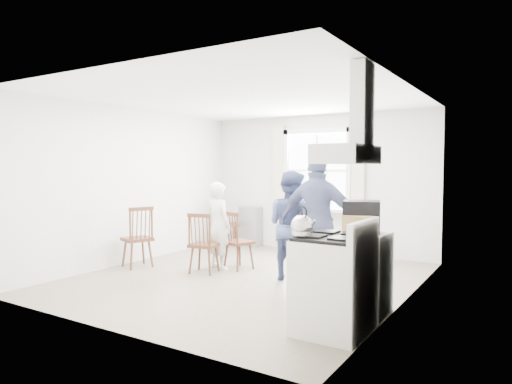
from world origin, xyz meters
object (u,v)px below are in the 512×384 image
object	(u,v)px
windsor_chair_a	(201,237)
person_left	(219,226)
gas_stove	(334,283)
windsor_chair_b	(234,234)
person_mid	(291,225)
person_right	(318,222)
stereo_stack	(362,216)
low_cabinet	(364,273)
windsor_chair_c	(140,230)

from	to	relation	value
windsor_chair_a	person_left	xyz separation A→B (m)	(0.01, 0.42, 0.12)
gas_stove	windsor_chair_b	size ratio (longest dim) A/B	1.21
windsor_chair_a	person_mid	distance (m)	1.38
person_right	person_mid	bearing A→B (deg)	-30.53
gas_stove	person_left	size ratio (longest dim) A/B	0.81
stereo_stack	windsor_chair_a	distance (m)	2.74
stereo_stack	person_mid	xyz separation A→B (m)	(-1.35, 0.92, -0.29)
windsor_chair_a	person_mid	size ratio (longest dim) A/B	0.60
gas_stove	windsor_chair_a	size ratio (longest dim) A/B	1.20
low_cabinet	stereo_stack	world-z (taller)	stereo_stack
gas_stove	person_mid	bearing A→B (deg)	129.11
person_left	windsor_chair_b	bearing A→B (deg)	-144.19
windsor_chair_a	windsor_chair_b	bearing A→B (deg)	63.97
windsor_chair_c	person_left	world-z (taller)	person_left
person_left	person_mid	size ratio (longest dim) A/B	0.88
windsor_chair_b	person_mid	bearing A→B (deg)	-4.38
stereo_stack	windsor_chair_c	distance (m)	3.78
gas_stove	windsor_chair_c	world-z (taller)	gas_stove
gas_stove	windsor_chair_a	distance (m)	2.89
windsor_chair_c	person_left	xyz separation A→B (m)	(1.10, 0.62, 0.08)
windsor_chair_b	person_left	bearing A→B (deg)	-160.69
stereo_stack	person_right	xyz separation A→B (m)	(-0.80, 0.63, -0.17)
gas_stove	windsor_chair_a	bearing A→B (deg)	155.37
windsor_chair_b	gas_stove	bearing A→B (deg)	-35.71
windsor_chair_b	person_mid	size ratio (longest dim) A/B	0.59
windsor_chair_c	person_mid	world-z (taller)	person_mid
stereo_stack	windsor_chair_c	xyz separation A→B (m)	(-3.74, 0.30, -0.47)
windsor_chair_c	person_right	distance (m)	2.98
person_mid	person_right	size ratio (longest dim) A/B	0.87
low_cabinet	person_mid	xyz separation A→B (m)	(-1.39, 0.93, 0.33)
stereo_stack	low_cabinet	bearing A→B (deg)	-9.21
gas_stove	windsor_chair_c	size ratio (longest dim) A/B	1.12
gas_stove	stereo_stack	xyz separation A→B (m)	(0.03, 0.71, 0.59)
windsor_chair_a	person_mid	bearing A→B (deg)	18.09
stereo_stack	person_left	distance (m)	2.82
windsor_chair_b	person_right	distance (m)	1.68
stereo_stack	person_left	world-z (taller)	person_left
person_mid	person_right	distance (m)	0.64
low_cabinet	stereo_stack	size ratio (longest dim) A/B	1.89
gas_stove	person_right	bearing A→B (deg)	119.85
windsor_chair_a	windsor_chair_c	bearing A→B (deg)	-169.74
low_cabinet	person_left	distance (m)	2.84
gas_stove	stereo_stack	distance (m)	0.92
gas_stove	person_left	bearing A→B (deg)	148.08
windsor_chair_b	person_right	xyz separation A→B (m)	(1.61, -0.37, 0.34)
gas_stove	stereo_stack	bearing A→B (deg)	87.70
windsor_chair_a	windsor_chair_c	world-z (taller)	windsor_chair_c
gas_stove	person_left	xyz separation A→B (m)	(-2.61, 1.63, 0.21)
windsor_chair_c	person_mid	distance (m)	2.47
windsor_chair_a	stereo_stack	bearing A→B (deg)	-10.59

